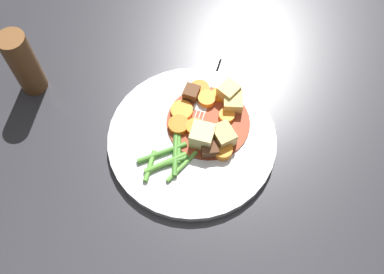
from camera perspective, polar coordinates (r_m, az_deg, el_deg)
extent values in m
plane|color=#2D2D33|center=(0.71, 0.00, -0.54)|extent=(3.00, 3.00, 0.00)
cylinder|color=white|center=(0.70, 0.00, -0.27)|extent=(0.26, 0.26, 0.01)
cylinder|color=#93381E|center=(0.71, 2.08, 1.90)|extent=(0.13, 0.13, 0.00)
cylinder|color=orange|center=(0.71, -1.30, 3.32)|extent=(0.05, 0.05, 0.01)
cylinder|color=orange|center=(0.73, 3.47, 5.30)|extent=(0.04, 0.04, 0.01)
cylinder|color=orange|center=(0.68, 3.92, -1.71)|extent=(0.04, 0.04, 0.01)
cylinder|color=orange|center=(0.73, 0.94, 5.97)|extent=(0.04, 0.04, 0.01)
cylinder|color=orange|center=(0.70, -1.69, 1.50)|extent=(0.04, 0.04, 0.01)
cylinder|color=orange|center=(0.71, 4.59, 2.47)|extent=(0.04, 0.04, 0.01)
cylinder|color=orange|center=(0.72, 1.87, 4.81)|extent=(0.03, 0.03, 0.01)
cylinder|color=orange|center=(0.70, 0.38, 1.17)|extent=(0.04, 0.04, 0.01)
cube|color=#E5CC7A|center=(0.72, 4.65, 5.68)|extent=(0.04, 0.03, 0.03)
cube|color=#DBBC6B|center=(0.68, 4.01, 0.13)|extent=(0.03, 0.04, 0.03)
cube|color=#DBBC6B|center=(0.72, 5.22, 4.48)|extent=(0.04, 0.04, 0.02)
cube|color=#EAD68C|center=(0.68, 1.31, 0.10)|extent=(0.05, 0.05, 0.04)
cube|color=#56331E|center=(0.68, 2.26, -1.59)|extent=(0.03, 0.03, 0.02)
cube|color=brown|center=(0.73, -0.07, 5.56)|extent=(0.03, 0.03, 0.02)
cylinder|color=#4C8E33|center=(0.68, -3.66, -2.23)|extent=(0.08, 0.02, 0.01)
cylinder|color=#4C8E33|center=(0.69, -1.47, -1.12)|extent=(0.04, 0.06, 0.01)
cylinder|color=#66AD42|center=(0.68, -5.35, -3.64)|extent=(0.04, 0.04, 0.01)
cylinder|color=#599E38|center=(0.67, -3.38, -3.31)|extent=(0.07, 0.02, 0.01)
cylinder|color=#66AD42|center=(0.67, -1.27, -3.73)|extent=(0.06, 0.02, 0.01)
cylinder|color=#4C8E33|center=(0.68, -2.77, -3.27)|extent=(0.06, 0.02, 0.01)
cylinder|color=#4C8E33|center=(0.68, -2.10, -1.72)|extent=(0.05, 0.07, 0.01)
cube|color=silver|center=(0.76, 2.48, 7.95)|extent=(0.09, 0.08, 0.00)
cube|color=silver|center=(0.72, 1.08, 3.84)|extent=(0.03, 0.03, 0.00)
cylinder|color=silver|center=(0.71, -0.33, 2.03)|extent=(0.03, 0.03, 0.00)
cylinder|color=silver|center=(0.71, 0.16, 1.90)|extent=(0.03, 0.03, 0.00)
cylinder|color=silver|center=(0.71, 0.65, 1.78)|extent=(0.03, 0.03, 0.00)
cylinder|color=silver|center=(0.71, 1.13, 1.65)|extent=(0.03, 0.03, 0.00)
cylinder|color=brown|center=(0.76, -20.51, 8.70)|extent=(0.04, 0.04, 0.12)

